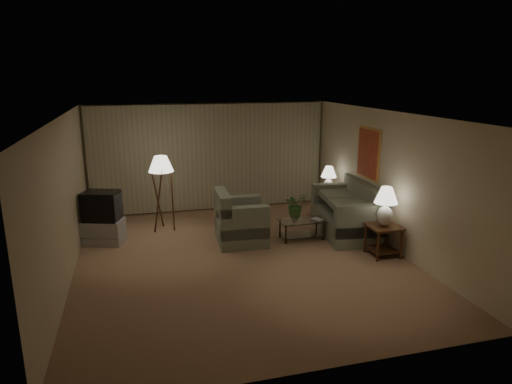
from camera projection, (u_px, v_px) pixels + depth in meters
ground at (242, 259)px, 8.62m from camera, size 7.00×7.00×0.00m
room_shell at (226, 154)px, 9.59m from camera, size 6.04×7.02×2.72m
sofa at (345, 214)px, 9.90m from camera, size 2.28×1.54×0.89m
armchair at (241, 222)px, 9.37m from camera, size 1.13×1.09×0.87m
side_table_near at (383, 235)px, 8.68m from camera, size 0.59×0.59×0.60m
side_table_far at (328, 200)px, 11.11m from camera, size 0.51×0.43×0.60m
table_lamp_near at (386, 203)px, 8.52m from camera, size 0.44×0.44×0.76m
table_lamp_far at (329, 177)px, 10.97m from camera, size 0.37×0.37×0.64m
coffee_table at (302, 227)px, 9.58m from camera, size 0.97×0.53×0.41m
tv_cabinet at (104, 231)px, 9.36m from camera, size 1.09×0.97×0.50m
crt_tv at (101, 206)px, 9.22m from camera, size 0.99×0.91×0.60m
floor_lamp at (162, 192)px, 10.01m from camera, size 0.54×0.54×1.67m
ottoman at (238, 211)px, 10.88m from camera, size 0.80×0.80×0.45m
vase at (295, 217)px, 9.49m from camera, size 0.14×0.14×0.15m
flowers at (296, 202)px, 9.41m from camera, size 0.56×0.52×0.51m
book at (315, 220)px, 9.52m from camera, size 0.27×0.30×0.02m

